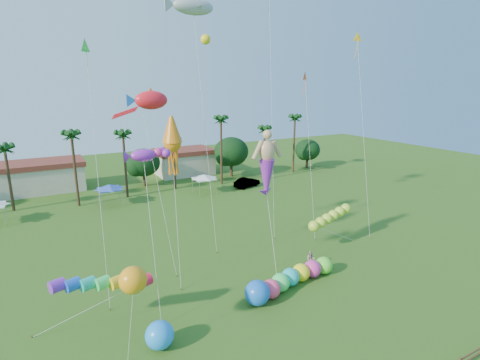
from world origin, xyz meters
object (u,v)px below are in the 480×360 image
spectator_b (311,259)px  blue_ball (160,335)px  car_b (247,182)px  caterpillar_inflatable (288,280)px

spectator_b → blue_ball: size_ratio=0.85×
blue_ball → car_b: bearing=51.8°
spectator_b → caterpillar_inflatable: bearing=-112.2°
spectator_b → blue_ball: bearing=-124.7°
caterpillar_inflatable → blue_ball: size_ratio=5.23×
spectator_b → blue_ball: blue_ball is taller
car_b → blue_ball: 39.85m
car_b → caterpillar_inflatable: caterpillar_inflatable is taller
car_b → spectator_b: bearing=143.5°
car_b → blue_ball: bearing=123.4°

